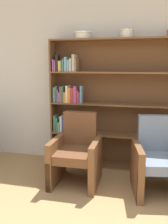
# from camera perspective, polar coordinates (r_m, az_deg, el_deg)

# --- Properties ---
(wall_back) EXTENTS (12.00, 0.06, 2.75)m
(wall_back) POSITION_cam_1_polar(r_m,az_deg,el_deg) (4.07, 10.66, 6.92)
(wall_back) COLOR silver
(wall_back) RESTS_ON ground
(bookshelf) EXTENTS (2.29, 0.30, 2.02)m
(bookshelf) POSITION_cam_1_polar(r_m,az_deg,el_deg) (3.98, 5.96, 1.33)
(bookshelf) COLOR brown
(bookshelf) RESTS_ON ground
(bowl_copper) EXTENTS (0.27, 0.27, 0.11)m
(bowl_copper) POSITION_cam_1_polar(r_m,az_deg,el_deg) (4.01, -0.30, 17.18)
(bowl_copper) COLOR silver
(bowl_copper) RESTS_ON bookshelf
(bowl_slate) EXTENTS (0.21, 0.21, 0.12)m
(bowl_slate) POSITION_cam_1_polar(r_m,az_deg,el_deg) (3.91, 9.68, 17.33)
(bowl_slate) COLOR silver
(bowl_slate) RESTS_ON bookshelf
(armchair_leather) EXTENTS (0.65, 0.69, 0.97)m
(armchair_leather) POSITION_cam_1_polar(r_m,az_deg,el_deg) (3.53, -1.69, -9.38)
(armchair_leather) COLOR brown
(armchair_leather) RESTS_ON ground
(armchair_cushioned) EXTENTS (0.75, 0.78, 0.97)m
(armchair_cushioned) POSITION_cam_1_polar(r_m,az_deg,el_deg) (3.42, 16.67, -10.51)
(armchair_cushioned) COLOR brown
(armchair_cushioned) RESTS_ON ground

